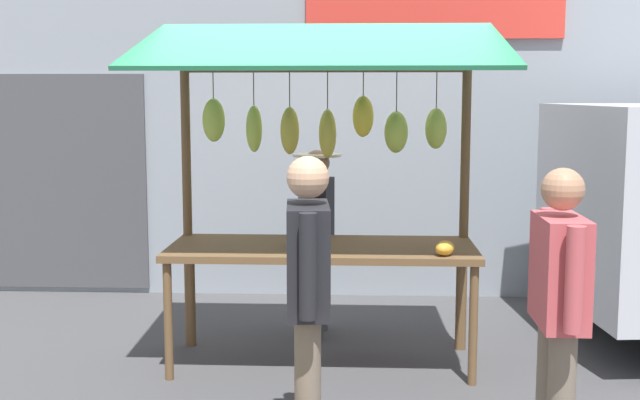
{
  "coord_description": "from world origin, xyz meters",
  "views": [
    {
      "loc": [
        -0.28,
        5.85,
        1.98
      ],
      "look_at": [
        0.0,
        0.3,
        1.25
      ],
      "focal_mm": 46.42,
      "sensor_mm": 36.0,
      "label": 1
    }
  ],
  "objects": [
    {
      "name": "ground_plane",
      "position": [
        0.0,
        0.0,
        0.0
      ],
      "size": [
        40.0,
        40.0,
        0.0
      ],
      "primitive_type": "plane",
      "color": "#424244"
    },
    {
      "name": "street_backdrop",
      "position": [
        0.05,
        -2.2,
        1.7
      ],
      "size": [
        9.0,
        0.3,
        3.4
      ],
      "color": "#8C939E",
      "rests_on": "ground"
    },
    {
      "name": "market_stall",
      "position": [
        -0.02,
        -0.05,
        1.56
      ],
      "size": [
        2.5,
        1.46,
        2.5
      ],
      "color": "brown",
      "rests_on": "ground"
    },
    {
      "name": "vendor_with_sunhat",
      "position": [
        0.08,
        -0.75,
        0.88
      ],
      "size": [
        0.39,
        0.66,
        1.52
      ],
      "rotation": [
        0.0,
        0.0,
        1.46
      ],
      "color": "#4C4C51",
      "rests_on": "ground"
    },
    {
      "name": "shopper_with_ponytail",
      "position": [
        0.0,
        1.57,
        0.95
      ],
      "size": [
        0.26,
        0.7,
        1.65
      ],
      "rotation": [
        0.0,
        0.0,
        -1.49
      ],
      "color": "#726656",
      "rests_on": "ground"
    },
    {
      "name": "shopper_with_shopping_bag",
      "position": [
        -1.29,
        1.67,
        0.92
      ],
      "size": [
        0.22,
        0.69,
        1.6
      ],
      "rotation": [
        0.0,
        0.0,
        -1.58
      ],
      "color": "#726656",
      "rests_on": "ground"
    }
  ]
}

